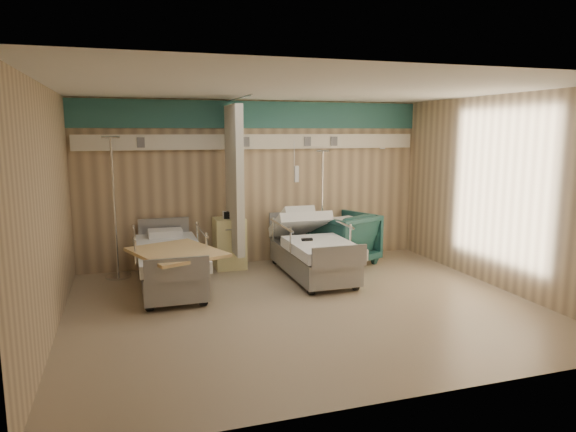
{
  "coord_description": "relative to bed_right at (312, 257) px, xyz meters",
  "views": [
    {
      "loc": [
        -2.16,
        -6.1,
        2.28
      ],
      "look_at": [
        -0.03,
        0.6,
        1.11
      ],
      "focal_mm": 32.0,
      "sensor_mm": 36.0,
      "label": 1
    }
  ],
  "objects": [
    {
      "name": "waffle_blanket",
      "position": [
        0.82,
        0.62,
        0.61
      ],
      "size": [
        0.73,
        0.69,
        0.07
      ],
      "primitive_type": "cube",
      "rotation": [
        0.0,
        0.0,
        3.41
      ],
      "color": "white",
      "rests_on": "visitor_armchair"
    },
    {
      "name": "bed_left",
      "position": [
        -2.2,
        0.0,
        0.0
      ],
      "size": [
        1.0,
        2.16,
        0.63
      ],
      "primitive_type": null,
      "color": "white",
      "rests_on": "ground"
    },
    {
      "name": "bedside_cabinet",
      "position": [
        -1.15,
        0.9,
        0.11
      ],
      "size": [
        0.5,
        0.48,
        0.85
      ],
      "primitive_type": "cube",
      "color": "#EDE294",
      "rests_on": "ground"
    },
    {
      "name": "visitor_armchair",
      "position": [
        0.8,
        0.6,
        0.13
      ],
      "size": [
        1.25,
        1.26,
        0.89
      ],
      "primitive_type": "imported",
      "rotation": [
        0.0,
        0.0,
        3.53
      ],
      "color": "#1E4C48",
      "rests_on": "ground"
    },
    {
      "name": "toiletry_bag",
      "position": [
        -1.13,
        0.86,
        0.59
      ],
      "size": [
        0.24,
        0.18,
        0.12
      ],
      "primitive_type": "cube",
      "rotation": [
        0.0,
        0.0,
        -0.24
      ],
      "color": "black",
      "rests_on": "bedside_cabinet"
    },
    {
      "name": "iv_stand_left",
      "position": [
        -2.94,
        0.86,
        0.14
      ],
      "size": [
        0.39,
        0.39,
        2.2
      ],
      "rotation": [
        0.0,
        0.0,
        -0.2
      ],
      "color": "silver",
      "rests_on": "ground"
    },
    {
      "name": "call_remote",
      "position": [
        -0.17,
        -0.21,
        0.33
      ],
      "size": [
        0.17,
        0.09,
        0.04
      ],
      "primitive_type": "cube",
      "rotation": [
        0.0,
        0.0,
        -0.11
      ],
      "color": "black",
      "rests_on": "bed_right"
    },
    {
      "name": "bed_right",
      "position": [
        0.0,
        0.0,
        0.0
      ],
      "size": [
        1.0,
        2.16,
        0.63
      ],
      "primitive_type": null,
      "color": "white",
      "rests_on": "ground"
    },
    {
      "name": "iv_stand_right",
      "position": [
        0.5,
        0.88,
        0.09
      ],
      "size": [
        0.35,
        0.35,
        1.95
      ],
      "rotation": [
        0.0,
        0.0,
        0.05
      ],
      "color": "silver",
      "rests_on": "ground"
    },
    {
      "name": "ground",
      "position": [
        -0.6,
        -1.3,
        -0.32
      ],
      "size": [
        6.0,
        5.0,
        0.0
      ],
      "primitive_type": "cube",
      "color": "gray",
      "rests_on": "ground"
    },
    {
      "name": "white_cup",
      "position": [
        -1.22,
        0.9,
        0.59
      ],
      "size": [
        0.09,
        0.09,
        0.12
      ],
      "primitive_type": "cylinder",
      "rotation": [
        0.0,
        0.0,
        -0.15
      ],
      "color": "white",
      "rests_on": "bedside_cabinet"
    },
    {
      "name": "room_walls",
      "position": [
        -0.63,
        -1.05,
        1.55
      ],
      "size": [
        6.04,
        5.04,
        2.82
      ],
      "color": "tan",
      "rests_on": "ground"
    },
    {
      "name": "tan_blanket",
      "position": [
        -2.15,
        -0.46,
        0.34
      ],
      "size": [
        1.38,
        1.53,
        0.04
      ],
      "primitive_type": "cube",
      "rotation": [
        0.0,
        0.0,
        0.37
      ],
      "color": "tan",
      "rests_on": "bed_left"
    }
  ]
}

